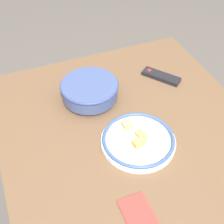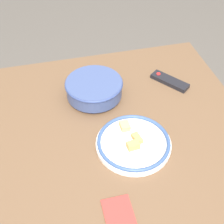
# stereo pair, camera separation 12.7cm
# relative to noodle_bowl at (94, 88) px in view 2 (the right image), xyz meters

# --- Properties ---
(ground_plane) EXTENTS (8.00, 8.00, 0.00)m
(ground_plane) POSITION_rel_noodle_bowl_xyz_m (0.24, 0.09, -0.76)
(ground_plane) COLOR #4C4742
(dining_table) EXTENTS (1.12, 1.03, 0.71)m
(dining_table) POSITION_rel_noodle_bowl_xyz_m (0.24, 0.09, -0.13)
(dining_table) COLOR brown
(dining_table) RESTS_ON ground_plane
(noodle_bowl) EXTENTS (0.25, 0.25, 0.09)m
(noodle_bowl) POSITION_rel_noodle_bowl_xyz_m (0.00, 0.00, 0.00)
(noodle_bowl) COLOR #384775
(noodle_bowl) RESTS_ON dining_table
(food_plate) EXTENTS (0.29, 0.29, 0.04)m
(food_plate) POSITION_rel_noodle_bowl_xyz_m (0.31, 0.08, -0.03)
(food_plate) COLOR white
(food_plate) RESTS_ON dining_table
(tv_remote) EXTENTS (0.18, 0.15, 0.02)m
(tv_remote) POSITION_rel_noodle_bowl_xyz_m (-0.01, 0.37, -0.04)
(tv_remote) COLOR black
(tv_remote) RESTS_ON dining_table
(folded_napkin) EXTENTS (0.13, 0.09, 0.01)m
(folded_napkin) POSITION_rel_noodle_bowl_xyz_m (0.58, -0.04, -0.05)
(folded_napkin) COLOR #B2332D
(folded_napkin) RESTS_ON dining_table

